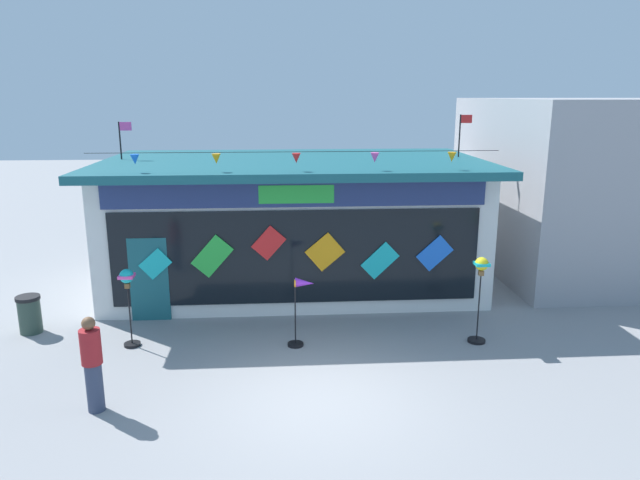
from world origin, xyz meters
name	(u,v)px	position (x,y,z in m)	size (l,w,h in m)	color
ground_plane	(319,398)	(0.00, 0.00, 0.00)	(80.00, 80.00, 0.00)	gray
kite_shop_building	(294,222)	(-0.26, 6.51, 1.78)	(9.99, 5.91, 4.67)	silver
wind_spinner_far_left	(128,290)	(-3.82, 2.48, 1.26)	(0.35, 0.35, 1.70)	black
wind_spinner_left	(301,302)	(-0.22, 2.24, 0.98)	(0.59, 0.34, 1.49)	black
wind_spinner_center_left	(480,283)	(3.55, 2.17, 1.33)	(0.38, 0.38, 1.90)	black
person_near_camera	(92,364)	(-3.78, -0.15, 0.86)	(0.34, 0.34, 1.68)	#333D56
trash_bin	(30,314)	(-6.25, 3.37, 0.43)	(0.52, 0.52, 0.86)	#2D4238
neighbour_building	(601,184)	(9.16, 7.78, 2.54)	(7.02, 7.45, 5.08)	#99999E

